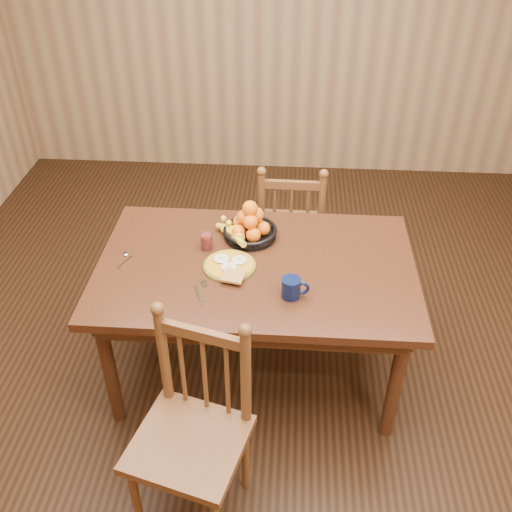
# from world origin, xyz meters

# --- Properties ---
(room) EXTENTS (4.52, 5.02, 2.72)m
(room) POSITION_xyz_m (0.00, 0.00, 1.35)
(room) COLOR black
(room) RESTS_ON ground
(dining_table) EXTENTS (1.60, 1.00, 0.75)m
(dining_table) POSITION_xyz_m (0.00, 0.00, 0.67)
(dining_table) COLOR black
(dining_table) RESTS_ON ground
(chair_far) EXTENTS (0.44, 0.42, 0.95)m
(chair_far) POSITION_xyz_m (0.17, 0.75, 0.46)
(chair_far) COLOR #543019
(chair_far) RESTS_ON ground
(chair_near) EXTENTS (0.55, 0.53, 0.99)m
(chair_near) POSITION_xyz_m (-0.21, -0.83, 0.48)
(chair_near) COLOR #543019
(chair_near) RESTS_ON ground
(breakfast_plate) EXTENTS (0.26, 0.30, 0.04)m
(breakfast_plate) POSITION_xyz_m (-0.13, -0.04, 0.76)
(breakfast_plate) COLOR #59601E
(breakfast_plate) RESTS_ON dining_table
(fork) EXTENTS (0.07, 0.18, 0.00)m
(fork) POSITION_xyz_m (-0.24, -0.23, 0.75)
(fork) COLOR silver
(fork) RESTS_ON dining_table
(spoon) EXTENTS (0.06, 0.15, 0.01)m
(spoon) POSITION_xyz_m (-0.67, 0.01, 0.75)
(spoon) COLOR silver
(spoon) RESTS_ON dining_table
(coffee_mug) EXTENTS (0.13, 0.09, 0.10)m
(coffee_mug) POSITION_xyz_m (0.18, -0.24, 0.80)
(coffee_mug) COLOR #091233
(coffee_mug) RESTS_ON dining_table
(juice_glass) EXTENTS (0.06, 0.06, 0.09)m
(juice_glass) POSITION_xyz_m (-0.26, 0.12, 0.79)
(juice_glass) COLOR silver
(juice_glass) RESTS_ON dining_table
(fruit_bowl) EXTENTS (0.32, 0.32, 0.22)m
(fruit_bowl) POSITION_xyz_m (-0.05, 0.24, 0.81)
(fruit_bowl) COLOR black
(fruit_bowl) RESTS_ON dining_table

